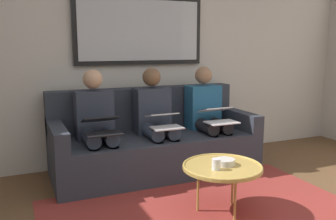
# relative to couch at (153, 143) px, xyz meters

# --- Properties ---
(wall_rear) EXTENTS (6.00, 0.12, 2.60)m
(wall_rear) POSITION_rel_couch_xyz_m (0.00, -0.48, 0.99)
(wall_rear) COLOR beige
(wall_rear) RESTS_ON ground_plane
(area_rug) EXTENTS (2.60, 1.80, 0.01)m
(area_rug) POSITION_rel_couch_xyz_m (0.00, 1.27, -0.31)
(area_rug) COLOR maroon
(area_rug) RESTS_ON ground_plane
(couch) EXTENTS (2.20, 0.90, 0.90)m
(couch) POSITION_rel_couch_xyz_m (0.00, 0.00, 0.00)
(couch) COLOR #2D333D
(couch) RESTS_ON ground_plane
(framed_mirror) EXTENTS (1.54, 0.05, 0.79)m
(framed_mirror) POSITION_rel_couch_xyz_m (0.00, -0.39, 1.24)
(framed_mirror) COLOR black
(coffee_table) EXTENTS (0.65, 0.65, 0.42)m
(coffee_table) POSITION_rel_couch_xyz_m (-0.14, 1.22, 0.09)
(coffee_table) COLOR tan
(coffee_table) RESTS_ON ground_plane
(cup) EXTENTS (0.07, 0.07, 0.09)m
(cup) POSITION_rel_couch_xyz_m (-0.04, 1.28, 0.14)
(cup) COLOR silver
(cup) RESTS_ON coffee_table
(bowl) EXTENTS (0.16, 0.16, 0.05)m
(bowl) POSITION_rel_couch_xyz_m (-0.17, 1.21, 0.12)
(bowl) COLOR beige
(bowl) RESTS_ON coffee_table
(person_left) EXTENTS (0.38, 0.58, 1.14)m
(person_left) POSITION_rel_couch_xyz_m (-0.64, 0.07, 0.30)
(person_left) COLOR #235B84
(person_left) RESTS_ON couch
(laptop_white) EXTENTS (0.33, 0.37, 0.16)m
(laptop_white) POSITION_rel_couch_xyz_m (-0.64, 0.31, 0.32)
(laptop_white) COLOR white
(person_middle) EXTENTS (0.38, 0.58, 1.14)m
(person_middle) POSITION_rel_couch_xyz_m (0.00, 0.07, 0.30)
(person_middle) COLOR #2D3342
(person_middle) RESTS_ON couch
(laptop_silver) EXTENTS (0.31, 0.34, 0.14)m
(laptop_silver) POSITION_rel_couch_xyz_m (0.00, 0.32, 0.32)
(laptop_silver) COLOR silver
(person_right) EXTENTS (0.38, 0.58, 1.14)m
(person_right) POSITION_rel_couch_xyz_m (0.64, 0.07, 0.30)
(person_right) COLOR #2D3342
(person_right) RESTS_ON couch
(laptop_black) EXTENTS (0.33, 0.36, 0.16)m
(laptop_black) POSITION_rel_couch_xyz_m (0.64, 0.31, 0.32)
(laptop_black) COLOR black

